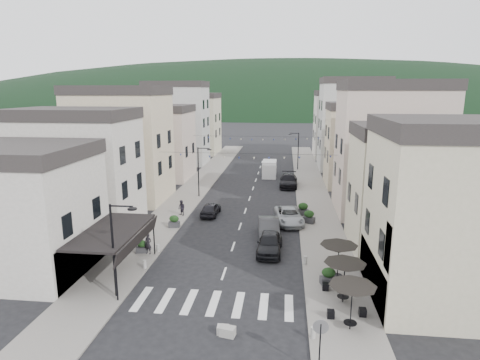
{
  "coord_description": "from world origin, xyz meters",
  "views": [
    {
      "loc": [
        4.05,
        -19.58,
        12.53
      ],
      "look_at": [
        -0.5,
        20.32,
        3.5
      ],
      "focal_mm": 30.0,
      "sensor_mm": 36.0,
      "label": 1
    }
  ],
  "objects_px": {
    "parked_car_a": "(270,243)",
    "parked_car_b": "(269,228)",
    "parked_car_c": "(289,216)",
    "pedestrian_a": "(148,244)",
    "pedestrian_b": "(182,208)",
    "delivery_van": "(270,168)",
    "parked_car_e": "(211,209)",
    "parked_car_d": "(289,181)"
  },
  "relations": [
    {
      "from": "parked_car_a",
      "to": "parked_car_b",
      "type": "bearing_deg",
      "value": 95.46
    },
    {
      "from": "parked_car_b",
      "to": "parked_car_c",
      "type": "relative_size",
      "value": 0.94
    },
    {
      "from": "pedestrian_a",
      "to": "pedestrian_b",
      "type": "bearing_deg",
      "value": 100.33
    },
    {
      "from": "parked_car_b",
      "to": "pedestrian_b",
      "type": "bearing_deg",
      "value": 146.48
    },
    {
      "from": "parked_car_a",
      "to": "pedestrian_a",
      "type": "height_order",
      "value": "pedestrian_a"
    },
    {
      "from": "parked_car_b",
      "to": "delivery_van",
      "type": "bearing_deg",
      "value": 87.22
    },
    {
      "from": "parked_car_e",
      "to": "delivery_van",
      "type": "relative_size",
      "value": 0.78
    },
    {
      "from": "parked_car_b",
      "to": "pedestrian_a",
      "type": "distance_m",
      "value": 10.34
    },
    {
      "from": "parked_car_e",
      "to": "delivery_van",
      "type": "height_order",
      "value": "delivery_van"
    },
    {
      "from": "parked_car_d",
      "to": "pedestrian_b",
      "type": "relative_size",
      "value": 3.53
    },
    {
      "from": "parked_car_c",
      "to": "pedestrian_a",
      "type": "bearing_deg",
      "value": -148.35
    },
    {
      "from": "parked_car_b",
      "to": "parked_car_d",
      "type": "bearing_deg",
      "value": 79.61
    },
    {
      "from": "parked_car_a",
      "to": "parked_car_c",
      "type": "height_order",
      "value": "parked_car_a"
    },
    {
      "from": "parked_car_c",
      "to": "pedestrian_b",
      "type": "relative_size",
      "value": 3.33
    },
    {
      "from": "parked_car_d",
      "to": "pedestrian_b",
      "type": "distance_m",
      "value": 17.9
    },
    {
      "from": "pedestrian_a",
      "to": "parked_car_b",
      "type": "bearing_deg",
      "value": 39.18
    },
    {
      "from": "parked_car_a",
      "to": "parked_car_d",
      "type": "distance_m",
      "value": 22.49
    },
    {
      "from": "parked_car_e",
      "to": "pedestrian_a",
      "type": "height_order",
      "value": "pedestrian_a"
    },
    {
      "from": "parked_car_d",
      "to": "pedestrian_b",
      "type": "bearing_deg",
      "value": -125.92
    },
    {
      "from": "parked_car_d",
      "to": "pedestrian_a",
      "type": "xyz_separation_m",
      "value": [
        -10.91,
        -24.05,
        0.12
      ]
    },
    {
      "from": "parked_car_a",
      "to": "parked_car_e",
      "type": "xyz_separation_m",
      "value": [
        -6.39,
        8.96,
        -0.12
      ]
    },
    {
      "from": "parked_car_b",
      "to": "parked_car_e",
      "type": "bearing_deg",
      "value": 132.31
    },
    {
      "from": "parked_car_d",
      "to": "pedestrian_a",
      "type": "distance_m",
      "value": 26.41
    },
    {
      "from": "parked_car_a",
      "to": "delivery_van",
      "type": "height_order",
      "value": "delivery_van"
    },
    {
      "from": "parked_car_e",
      "to": "pedestrian_b",
      "type": "distance_m",
      "value": 2.95
    },
    {
      "from": "parked_car_b",
      "to": "parked_car_c",
      "type": "bearing_deg",
      "value": 61.79
    },
    {
      "from": "parked_car_c",
      "to": "pedestrian_b",
      "type": "distance_m",
      "value": 10.79
    },
    {
      "from": "parked_car_a",
      "to": "parked_car_d",
      "type": "bearing_deg",
      "value": 87.66
    },
    {
      "from": "parked_car_d",
      "to": "parked_car_e",
      "type": "xyz_separation_m",
      "value": [
        -7.98,
        -13.47,
        -0.14
      ]
    },
    {
      "from": "parked_car_e",
      "to": "pedestrian_a",
      "type": "bearing_deg",
      "value": 76.65
    },
    {
      "from": "pedestrian_a",
      "to": "parked_car_a",
      "type": "bearing_deg",
      "value": 20.81
    },
    {
      "from": "parked_car_e",
      "to": "parked_car_c",
      "type": "bearing_deg",
      "value": 170.71
    },
    {
      "from": "parked_car_a",
      "to": "parked_car_b",
      "type": "height_order",
      "value": "parked_car_b"
    },
    {
      "from": "pedestrian_b",
      "to": "delivery_van",
      "type": "bearing_deg",
      "value": 102.16
    },
    {
      "from": "parked_car_c",
      "to": "parked_car_e",
      "type": "xyz_separation_m",
      "value": [
        -7.93,
        1.6,
        -0.07
      ]
    },
    {
      "from": "parked_car_d",
      "to": "parked_car_c",
      "type": "bearing_deg",
      "value": -88.98
    },
    {
      "from": "parked_car_e",
      "to": "pedestrian_b",
      "type": "relative_size",
      "value": 2.48
    },
    {
      "from": "parked_car_e",
      "to": "pedestrian_a",
      "type": "xyz_separation_m",
      "value": [
        -2.93,
        -10.59,
        0.27
      ]
    },
    {
      "from": "delivery_van",
      "to": "pedestrian_a",
      "type": "relative_size",
      "value": 3.08
    },
    {
      "from": "pedestrian_b",
      "to": "parked_car_a",
      "type": "bearing_deg",
      "value": -8.17
    },
    {
      "from": "parked_car_d",
      "to": "delivery_van",
      "type": "xyz_separation_m",
      "value": [
        -2.8,
        6.38,
        0.36
      ]
    },
    {
      "from": "parked_car_e",
      "to": "delivery_van",
      "type": "distance_m",
      "value": 20.51
    }
  ]
}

